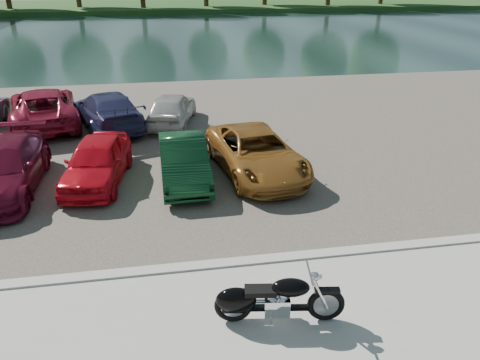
% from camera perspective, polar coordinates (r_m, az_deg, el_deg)
% --- Properties ---
extents(ground, '(200.00, 200.00, 0.00)m').
position_cam_1_polar(ground, '(8.77, 2.11, -17.88)').
color(ground, '#595447').
rests_on(ground, ground).
extents(kerb, '(60.00, 0.30, 0.14)m').
position_cam_1_polar(kerb, '(10.26, -0.17, -10.14)').
color(kerb, '#A8A69E').
rests_on(kerb, ground).
extents(parking_lot, '(60.00, 18.00, 0.04)m').
position_cam_1_polar(parking_lot, '(18.35, -4.87, 5.78)').
color(parking_lot, '#433D36').
rests_on(parking_lot, ground).
extents(river, '(120.00, 40.00, 0.00)m').
position_cam_1_polar(river, '(46.71, -8.31, 17.11)').
color(river, '#182C29').
rests_on(river, ground).
extents(far_bank, '(120.00, 24.00, 0.60)m').
position_cam_1_polar(far_bank, '(78.53, -9.26, 20.24)').
color(far_bank, '#1D4217').
rests_on(far_bank, ground).
extents(motorcycle, '(2.32, 0.78, 1.05)m').
position_cam_1_polar(motorcycle, '(8.53, 3.37, -14.35)').
color(motorcycle, black).
rests_on(motorcycle, promenade).
extents(car_3, '(1.99, 4.79, 1.38)m').
position_cam_1_polar(car_3, '(14.79, -26.92, 1.30)').
color(car_3, maroon).
rests_on(car_3, parking_lot).
extents(car_4, '(2.06, 4.06, 1.33)m').
position_cam_1_polar(car_4, '(14.38, -17.06, 2.22)').
color(car_4, red).
rests_on(car_4, parking_lot).
extents(car_5, '(1.43, 3.93, 1.29)m').
position_cam_1_polar(car_5, '(13.97, -6.89, 2.41)').
color(car_5, '#0F391C').
rests_on(car_5, parking_lot).
extents(car_6, '(2.89, 5.06, 1.33)m').
position_cam_1_polar(car_6, '(14.39, 1.97, 3.36)').
color(car_6, '#9B6123').
rests_on(car_6, parking_lot).
extents(car_10, '(3.58, 5.76, 1.49)m').
position_cam_1_polar(car_10, '(20.49, -22.83, 8.18)').
color(car_10, maroon).
rests_on(car_10, parking_lot).
extents(car_11, '(3.42, 5.28, 1.42)m').
position_cam_1_polar(car_11, '(19.35, -15.81, 8.20)').
color(car_11, navy).
rests_on(car_11, parking_lot).
extents(car_12, '(2.37, 4.07, 1.30)m').
position_cam_1_polar(car_12, '(19.29, -8.28, 8.64)').
color(car_12, beige).
rests_on(car_12, parking_lot).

